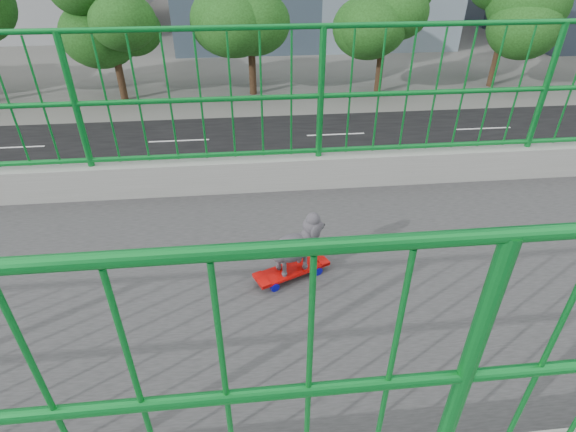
{
  "coord_description": "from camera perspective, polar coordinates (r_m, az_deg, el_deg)",
  "views": [
    {
      "loc": [
        2.24,
        3.35,
        9.04
      ],
      "look_at": [
        -0.86,
        3.67,
        7.01
      ],
      "focal_mm": 27.75,
      "sensor_mm": 36.0,
      "label": 1
    }
  ],
  "objects": [
    {
      "name": "road",
      "position": [
        18.03,
        -15.7,
        1.65
      ],
      "size": [
        18.0,
        90.0,
        0.02
      ],
      "primitive_type": "cube",
      "color": "black",
      "rests_on": "ground"
    },
    {
      "name": "poodle",
      "position": [
        2.97,
        0.91,
        -3.71
      ],
      "size": [
        0.28,
        0.41,
        0.37
      ],
      "rotation": [
        0.0,
        0.0,
        0.41
      ],
      "color": "#2B292E",
      "rests_on": "skateboard"
    },
    {
      "name": "skateboard",
      "position": [
        3.09,
        0.5,
        -7.01
      ],
      "size": [
        0.35,
        0.55,
        0.07
      ],
      "rotation": [
        0.0,
        0.0,
        0.41
      ],
      "color": "red",
      "rests_on": "footbridge"
    },
    {
      "name": "car_1",
      "position": [
        14.26,
        -12.06,
        -3.45
      ],
      "size": [
        1.53,
        4.4,
        1.45
      ],
      "primitive_type": "imported",
      "color": "#A5A6AB",
      "rests_on": "ground"
    },
    {
      "name": "street_trees",
      "position": [
        28.69,
        -11.3,
        23.86
      ],
      "size": [
        5.3,
        60.4,
        7.26
      ],
      "color": "black",
      "rests_on": "ground"
    }
  ]
}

